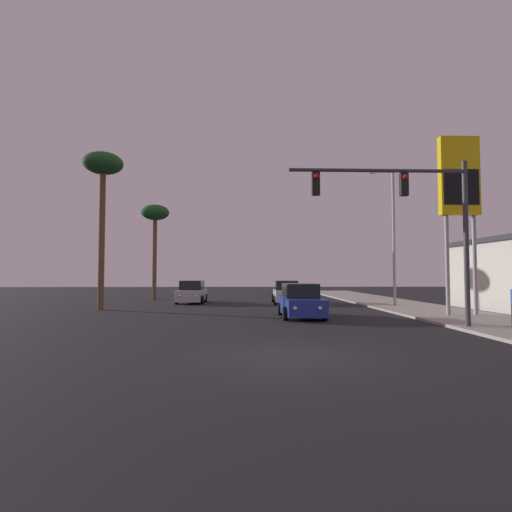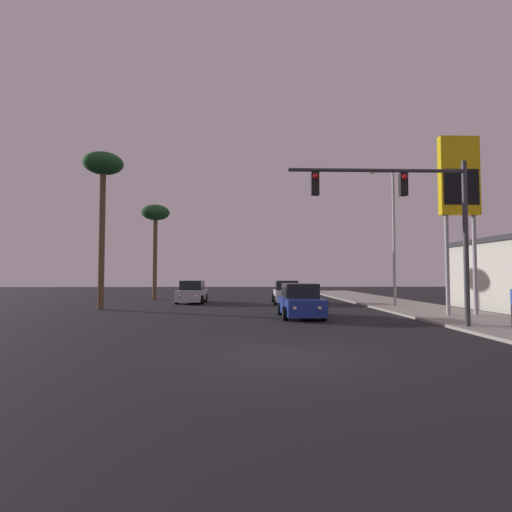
% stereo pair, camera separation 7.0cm
% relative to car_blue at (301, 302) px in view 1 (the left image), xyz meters
% --- Properties ---
extents(ground_plane, '(120.00, 120.00, 0.00)m').
position_rel_car_blue_xyz_m(ground_plane, '(-1.67, -9.42, -0.76)').
color(ground_plane, black).
extents(sidewalk_right, '(5.00, 60.00, 0.12)m').
position_rel_car_blue_xyz_m(sidewalk_right, '(7.83, 0.58, -0.70)').
color(sidewalk_right, '#9E998E').
rests_on(sidewalk_right, ground).
extents(car_blue, '(2.04, 4.34, 1.68)m').
position_rel_car_blue_xyz_m(car_blue, '(0.00, 0.00, 0.00)').
color(car_blue, navy).
rests_on(car_blue, ground).
extents(car_white, '(2.04, 4.34, 1.68)m').
position_rel_car_blue_xyz_m(car_white, '(0.38, 9.88, 0.00)').
color(car_white, silver).
rests_on(car_white, ground).
extents(car_silver, '(2.04, 4.34, 1.68)m').
position_rel_car_blue_xyz_m(car_silver, '(-6.72, 10.39, 0.00)').
color(car_silver, '#B7B7BC').
rests_on(car_silver, ground).
extents(traffic_light_mast, '(7.08, 0.36, 6.50)m').
position_rel_car_blue_xyz_m(traffic_light_mast, '(3.89, -4.56, 3.95)').
color(traffic_light_mast, '#38383D').
rests_on(traffic_light_mast, sidewalk_right).
extents(street_lamp, '(1.74, 0.24, 9.00)m').
position_rel_car_blue_xyz_m(street_lamp, '(6.97, 6.05, 4.36)').
color(street_lamp, '#99999E').
rests_on(street_lamp, sidewalk_right).
extents(gas_station_sign, '(2.00, 0.42, 9.00)m').
position_rel_car_blue_xyz_m(gas_station_sign, '(8.05, -0.29, 5.86)').
color(gas_station_sign, '#99999E').
rests_on(gas_station_sign, sidewalk_right).
extents(palm_tree_mid, '(2.40, 2.40, 8.16)m').
position_rel_car_blue_xyz_m(palm_tree_mid, '(-10.46, 14.58, 6.31)').
color(palm_tree_mid, brown).
rests_on(palm_tree_mid, ground).
extents(palm_tree_near, '(2.40, 2.40, 9.62)m').
position_rel_car_blue_xyz_m(palm_tree_near, '(-11.47, 4.58, 7.61)').
color(palm_tree_near, brown).
rests_on(palm_tree_near, ground).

